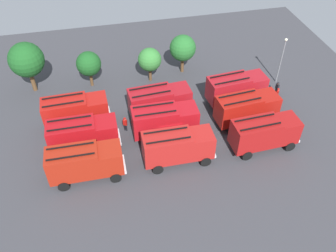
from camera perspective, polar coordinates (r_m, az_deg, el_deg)
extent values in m
plane|color=#38383D|center=(39.69, 0.00, -1.49)|extent=(55.54, 55.54, 0.00)
cube|color=#9D1F10|center=(34.90, -9.07, -5.05)|extent=(2.22, 2.52, 2.60)
cube|color=#8C9EAD|center=(34.68, -7.41, -4.46)|extent=(0.10, 2.13, 1.46)
cube|color=#9D1F10|center=(35.01, -14.81, -5.68)|extent=(4.82, 2.54, 2.90)
cube|color=black|center=(34.38, -15.28, -3.09)|extent=(4.32, 0.15, 0.12)
cube|color=black|center=(33.41, -15.25, -4.73)|extent=(4.32, 0.15, 0.12)
cube|color=silver|center=(35.75, -6.96, -6.03)|extent=(0.22, 2.38, 0.28)
cylinder|color=black|center=(36.85, -8.69, -5.29)|extent=(1.10, 0.36, 1.10)
cylinder|color=black|center=(35.26, -8.29, -8.12)|extent=(1.10, 0.36, 1.10)
cylinder|color=black|center=(37.21, -16.22, -6.32)|extent=(1.10, 0.36, 1.10)
cylinder|color=black|center=(35.63, -16.22, -9.17)|extent=(1.10, 0.36, 1.10)
cube|color=#AB1C19|center=(36.06, 5.31, -2.65)|extent=(2.22, 2.52, 2.60)
cube|color=#8C9EAD|center=(36.11, 6.94, -2.04)|extent=(0.10, 2.13, 1.46)
cube|color=#AB1C19|center=(35.29, -0.14, -3.34)|extent=(4.82, 2.54, 2.90)
cube|color=black|center=(34.67, -0.38, -0.73)|extent=(4.32, 0.15, 0.12)
cube|color=black|center=(33.70, 0.10, -2.29)|extent=(4.32, 0.15, 0.12)
cube|color=silver|center=(37.18, 6.98, -3.61)|extent=(0.22, 2.38, 0.28)
cylinder|color=black|center=(38.01, 4.95, -3.00)|extent=(1.10, 0.36, 1.10)
cylinder|color=black|center=(36.46, 5.99, -5.62)|extent=(1.10, 0.36, 1.10)
cylinder|color=black|center=(37.18, -2.34, -4.14)|extent=(1.10, 0.36, 1.10)
cylinder|color=black|center=(35.59, -1.63, -6.89)|extent=(1.10, 0.36, 1.10)
cube|color=maroon|center=(39.39, 18.17, -0.36)|extent=(2.32, 2.61, 2.60)
cube|color=#8C9EAD|center=(39.71, 19.56, 0.25)|extent=(0.19, 2.13, 1.46)
cube|color=maroon|center=(37.70, 13.67, -1.17)|extent=(4.92, 2.74, 2.90)
cube|color=black|center=(37.11, 13.61, 1.29)|extent=(4.32, 0.34, 0.12)
cube|color=black|center=(36.24, 14.54, -0.09)|extent=(4.32, 0.34, 0.12)
cube|color=silver|center=(40.73, 19.27, -1.24)|extent=(0.32, 2.38, 0.28)
cylinder|color=black|center=(41.20, 17.16, -0.80)|extent=(1.12, 0.41, 1.10)
cylinder|color=black|center=(39.83, 18.77, -3.08)|extent=(1.12, 0.41, 1.10)
cylinder|color=black|center=(39.13, 10.96, -2.14)|extent=(1.12, 0.41, 1.10)
cylinder|color=black|center=(37.68, 12.42, -4.60)|extent=(1.12, 0.41, 1.10)
cube|color=#A70F14|center=(37.70, -9.70, -0.74)|extent=(2.21, 2.51, 2.60)
cube|color=#8C9EAD|center=(37.50, -8.17, -0.16)|extent=(0.09, 2.13, 1.46)
cube|color=#A70F14|center=(37.80, -14.99, -1.34)|extent=(4.81, 2.52, 2.90)
cube|color=black|center=(37.29, -15.43, 1.12)|extent=(4.32, 0.14, 0.12)
cube|color=black|center=(36.25, -15.40, -0.28)|extent=(4.32, 0.14, 0.12)
cube|color=silver|center=(38.49, -7.74, -1.73)|extent=(0.21, 2.38, 0.28)
cylinder|color=black|center=(39.63, -9.32, -1.17)|extent=(1.10, 0.35, 1.10)
cylinder|color=black|center=(37.91, -8.97, -3.62)|extent=(1.10, 0.35, 1.10)
cylinder|color=black|center=(39.96, -16.29, -2.18)|extent=(1.10, 0.35, 1.10)
cylinder|color=black|center=(38.25, -16.28, -4.65)|extent=(1.10, 0.35, 1.10)
cube|color=#AB1118|center=(38.81, 2.99, 1.42)|extent=(2.22, 2.52, 2.60)
cube|color=#8C9EAD|center=(38.84, 4.51, 1.98)|extent=(0.10, 2.13, 1.46)
cube|color=#AB1118|center=(38.14, -2.10, 0.87)|extent=(4.82, 2.55, 2.90)
cube|color=black|center=(37.64, -2.35, 3.34)|extent=(4.32, 0.16, 0.12)
cube|color=black|center=(36.59, -1.97, 2.01)|extent=(4.32, 0.16, 0.12)
cube|color=silver|center=(39.84, 4.60, 0.41)|extent=(0.22, 2.38, 0.28)
cylinder|color=black|center=(40.74, 2.77, 0.90)|extent=(1.10, 0.36, 1.10)
cylinder|color=black|center=(39.05, 3.63, -1.38)|extent=(1.10, 0.36, 1.10)
cylinder|color=black|center=(40.03, -4.05, -0.07)|extent=(1.10, 0.36, 1.10)
cylinder|color=black|center=(38.31, -3.48, -2.45)|extent=(1.10, 0.36, 1.10)
cube|color=#A2160F|center=(41.97, 15.32, 3.40)|extent=(2.41, 2.68, 2.60)
cube|color=#8C9EAD|center=(42.30, 16.62, 3.97)|extent=(0.27, 2.12, 1.46)
cube|color=#A2160F|center=(40.32, 11.08, 2.67)|extent=(5.00, 2.91, 2.90)
cube|color=black|center=(39.82, 10.94, 5.01)|extent=(4.31, 0.50, 0.12)
cube|color=black|center=(38.89, 11.82, 3.83)|extent=(4.31, 0.50, 0.12)
cube|color=silver|center=(43.26, 16.42, 2.50)|extent=(0.41, 2.38, 0.28)
cylinder|color=black|center=(43.78, 14.43, 2.82)|extent=(1.13, 0.45, 1.10)
cylinder|color=black|center=(42.29, 15.96, 0.83)|extent=(1.13, 0.45, 1.10)
cylinder|color=black|center=(41.73, 8.59, 1.58)|extent=(1.13, 0.45, 1.10)
cylinder|color=black|center=(40.17, 9.98, -0.56)|extent=(1.13, 0.45, 1.10)
cube|color=#A81611|center=(40.80, -11.09, 2.94)|extent=(2.28, 2.57, 2.60)
cube|color=#8C9EAD|center=(40.63, -9.69, 3.53)|extent=(0.15, 2.13, 1.46)
cube|color=#A81611|center=(40.84, -15.97, 2.26)|extent=(4.88, 2.66, 2.90)
cube|color=black|center=(40.44, -16.43, 4.57)|extent=(4.32, 0.27, 0.12)
cube|color=black|center=(39.34, -16.35, 3.38)|extent=(4.32, 0.27, 0.12)
cube|color=silver|center=(41.55, -9.25, 2.00)|extent=(0.28, 2.38, 0.28)
cylinder|color=black|center=(42.71, -10.73, 2.38)|extent=(1.11, 0.39, 1.10)
cylinder|color=black|center=(40.88, -10.35, 0.28)|extent=(1.11, 0.39, 1.10)
cylinder|color=black|center=(42.94, -17.19, 1.25)|extent=(1.11, 0.39, 1.10)
cylinder|color=black|center=(41.12, -17.09, -0.88)|extent=(1.11, 0.39, 1.10)
cube|color=maroon|center=(41.48, 1.89, 4.59)|extent=(2.37, 2.65, 2.60)
cube|color=#8C9EAD|center=(41.57, 3.28, 5.18)|extent=(0.23, 2.13, 1.46)
cube|color=maroon|center=(40.63, -2.81, 3.89)|extent=(4.96, 2.83, 2.90)
cube|color=black|center=(40.21, -3.13, 6.22)|extent=(4.32, 0.42, 0.12)
cube|color=black|center=(39.13, -2.64, 5.09)|extent=(4.32, 0.42, 0.12)
cube|color=silver|center=(42.51, 3.40, 3.64)|extent=(0.36, 2.38, 0.28)
cylinder|color=black|center=(43.38, 1.61, 3.95)|extent=(1.12, 0.43, 1.10)
cylinder|color=black|center=(41.63, 2.62, 1.98)|extent=(1.12, 0.43, 1.10)
cylinder|color=black|center=(42.42, -4.71, 2.76)|extent=(1.12, 0.43, 1.10)
cylinder|color=black|center=(40.63, -3.95, 0.70)|extent=(1.12, 0.43, 1.10)
cube|color=maroon|center=(44.69, 13.59, 6.43)|extent=(2.42, 2.69, 2.60)
cube|color=#8C9EAD|center=(45.02, 14.83, 6.96)|extent=(0.28, 2.12, 1.46)
cube|color=maroon|center=(43.09, 9.55, 5.85)|extent=(5.01, 2.94, 2.90)
cube|color=black|center=(42.68, 9.39, 8.07)|extent=(4.31, 0.52, 0.12)
cube|color=black|center=(41.69, 10.19, 7.03)|extent=(4.31, 0.52, 0.12)
cube|color=silver|center=(45.92, 14.67, 5.51)|extent=(0.42, 2.38, 0.28)
cylinder|color=black|center=(46.49, 12.81, 5.77)|extent=(1.13, 0.45, 1.10)
cylinder|color=black|center=(44.90, 14.21, 4.00)|extent=(1.13, 0.45, 1.10)
cylinder|color=black|center=(44.49, 7.25, 4.71)|extent=(1.13, 0.45, 1.10)
cylinder|color=black|center=(42.83, 8.52, 2.83)|extent=(1.13, 0.45, 1.10)
cylinder|color=black|center=(40.32, -6.88, -0.22)|extent=(0.16, 0.16, 0.82)
cylinder|color=black|center=(40.25, -6.61, -0.27)|extent=(0.16, 0.16, 0.82)
cube|color=#B7140F|center=(39.78, -6.83, 0.57)|extent=(0.48, 0.42, 0.71)
sphere|color=beige|center=(39.47, -6.89, 1.08)|extent=(0.23, 0.23, 0.23)
cylinder|color=#B7140F|center=(39.40, -6.90, 1.18)|extent=(0.29, 0.29, 0.07)
cylinder|color=black|center=(46.36, 16.87, 4.50)|extent=(0.16, 0.16, 0.75)
cylinder|color=black|center=(46.19, 16.82, 4.35)|extent=(0.16, 0.16, 0.75)
cube|color=#B7140F|center=(45.87, 17.02, 5.11)|extent=(0.45, 0.48, 0.65)
sphere|color=beige|center=(45.62, 17.12, 5.54)|extent=(0.21, 0.21, 0.21)
cylinder|color=#B7140F|center=(45.57, 17.14, 5.62)|extent=(0.26, 0.26, 0.06)
cylinder|color=black|center=(47.29, 16.71, 5.39)|extent=(0.16, 0.16, 0.77)
cylinder|color=black|center=(47.18, 16.88, 5.26)|extent=(0.16, 0.16, 0.77)
cube|color=black|center=(46.83, 16.97, 6.02)|extent=(0.35, 0.47, 0.67)
sphere|color=#9E704C|center=(46.58, 17.08, 6.46)|extent=(0.22, 0.22, 0.22)
cylinder|color=black|center=(46.53, 17.10, 6.55)|extent=(0.27, 0.27, 0.07)
cylinder|color=brown|center=(48.40, -20.65, 6.67)|extent=(0.53, 0.53, 2.65)
sphere|color=#19511E|center=(46.79, -21.58, 9.75)|extent=(4.24, 4.24, 4.24)
cylinder|color=brown|center=(47.41, -12.09, 7.32)|extent=(0.39, 0.39, 1.93)
sphere|color=#19511E|center=(46.17, -12.49, 9.62)|extent=(3.09, 3.09, 3.09)
cylinder|color=brown|center=(47.39, -2.84, 8.23)|extent=(0.37, 0.37, 1.86)
sphere|color=#337A33|center=(46.19, -2.93, 10.49)|extent=(2.98, 2.98, 2.98)
cylinder|color=brown|center=(49.01, 2.27, 9.72)|extent=(0.43, 0.43, 2.14)
sphere|color=#236628|center=(47.70, 2.36, 12.27)|extent=(3.42, 3.42, 3.42)
cone|color=#F2600C|center=(37.63, -3.85, -4.04)|extent=(0.43, 0.43, 0.62)
cylinder|color=slate|center=(48.00, 17.44, 9.62)|extent=(0.16, 0.16, 5.97)
sphere|color=#F2EFCC|center=(46.46, 18.25, 12.88)|extent=(0.36, 0.36, 0.36)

